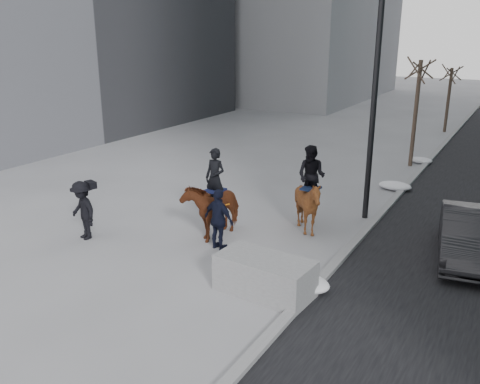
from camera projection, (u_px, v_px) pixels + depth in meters
The scene contains 12 objects.
ground at pixel (218, 256), 13.90m from camera, with size 120.00×120.00×0.00m, color gray.
curb at pixel (411, 180), 20.70m from camera, with size 0.25×90.00×0.12m, color gray.
planter at pixel (265, 276), 11.79m from camera, with size 2.24×1.12×0.89m, color gray.
car_near at pixel (468, 235), 13.57m from camera, with size 1.41×4.03×1.33m, color black.
tree_near at pixel (416, 109), 22.32m from camera, with size 1.20×1.20×5.20m, color #392B22, non-canonical shape.
tree_far at pixel (449, 97), 30.20m from camera, with size 1.20×1.20×4.21m, color #33281E, non-canonical shape.
mounted_left at pixel (213, 203), 15.12m from camera, with size 1.06×2.08×2.61m.
mounted_right at pixel (309, 199), 15.18m from camera, with size 1.51×1.67×2.68m.
feeder at pixel (219, 220), 14.08m from camera, with size 1.09×0.96×1.75m.
camera_crew at pixel (83, 210), 14.79m from camera, with size 1.28×0.96×1.75m.
lamppost at pixel (378, 61), 15.27m from camera, with size 0.25×1.18×9.09m.
snow_piles at pixel (370, 212), 16.79m from camera, with size 1.43×14.68×0.36m.
Camera 1 is at (6.87, -10.71, 5.89)m, focal length 38.00 mm.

